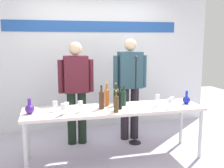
{
  "coord_description": "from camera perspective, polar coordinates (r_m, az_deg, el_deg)",
  "views": [
    {
      "loc": [
        -0.94,
        -3.57,
        1.71
      ],
      "look_at": [
        0.0,
        0.15,
        1.07
      ],
      "focal_mm": 43.14,
      "sensor_mm": 36.0,
      "label": 1
    }
  ],
  "objects": [
    {
      "name": "wine_glass_left_0",
      "position": [
        3.56,
        -9.58,
        -4.57
      ],
      "size": [
        0.06,
        0.06,
        0.15
      ],
      "color": "white",
      "rests_on": "display_table"
    },
    {
      "name": "wine_bottle_1",
      "position": [
        3.93,
        2.5,
        -2.77
      ],
      "size": [
        0.07,
        0.07,
        0.29
      ],
      "color": "#113924",
      "rests_on": "display_table"
    },
    {
      "name": "microphone_stand",
      "position": [
        4.45,
        4.96,
        -6.6
      ],
      "size": [
        0.2,
        0.2,
        1.46
      ],
      "color": "black",
      "rests_on": "ground"
    },
    {
      "name": "wine_bottle_0",
      "position": [
        3.73,
        1.61,
        -3.25
      ],
      "size": [
        0.07,
        0.07,
        0.32
      ],
      "color": "black",
      "rests_on": "display_table"
    },
    {
      "name": "wine_glass_left_2",
      "position": [
        3.47,
        -10.29,
        -4.81
      ],
      "size": [
        0.07,
        0.07,
        0.15
      ],
      "color": "white",
      "rests_on": "display_table"
    },
    {
      "name": "presenter_left",
      "position": [
        4.37,
        -7.6,
        -0.68
      ],
      "size": [
        0.57,
        0.22,
        1.67
      ],
      "color": "black",
      "rests_on": "ground"
    },
    {
      "name": "ground_plane",
      "position": [
        4.06,
        0.54,
        -15.43
      ],
      "size": [
        10.0,
        10.0,
        0.0
      ],
      "primitive_type": "plane",
      "color": "#B4ACC1"
    },
    {
      "name": "decanter_blue_right",
      "position": [
        4.19,
        15.48,
        -3.21
      ],
      "size": [
        0.11,
        0.11,
        0.2
      ],
      "color": "#1925B4",
      "rests_on": "display_table"
    },
    {
      "name": "wine_glass_right_0",
      "position": [
        3.96,
        9.62,
        -2.89
      ],
      "size": [
        0.06,
        0.06,
        0.17
      ],
      "color": "white",
      "rests_on": "display_table"
    },
    {
      "name": "wine_glass_left_3",
      "position": [
        3.69,
        -11.98,
        -4.14
      ],
      "size": [
        0.07,
        0.07,
        0.14
      ],
      "color": "white",
      "rests_on": "display_table"
    },
    {
      "name": "wine_bottle_2",
      "position": [
        3.56,
        0.88,
        -4.03
      ],
      "size": [
        0.06,
        0.06,
        0.3
      ],
      "color": "#46361A",
      "rests_on": "display_table"
    },
    {
      "name": "display_table",
      "position": [
        3.82,
        0.55,
        -5.92
      ],
      "size": [
        2.53,
        0.67,
        0.75
      ],
      "color": "silver",
      "rests_on": "ground"
    },
    {
      "name": "wine_glass_right_2",
      "position": [
        4.02,
        12.63,
        -3.18
      ],
      "size": [
        0.06,
        0.06,
        0.13
      ],
      "color": "white",
      "rests_on": "display_table"
    },
    {
      "name": "wine_glass_right_1",
      "position": [
        3.85,
        12.1,
        -3.61
      ],
      "size": [
        0.06,
        0.06,
        0.14
      ],
      "color": "white",
      "rests_on": "display_table"
    },
    {
      "name": "wine_bottle_5",
      "position": [
        3.89,
        -1.11,
        -2.64
      ],
      "size": [
        0.07,
        0.07,
        0.34
      ],
      "color": "#CB6221",
      "rests_on": "display_table"
    },
    {
      "name": "wine_bottle_3",
      "position": [
        3.92,
        0.81,
        -2.62
      ],
      "size": [
        0.07,
        0.07,
        0.33
      ],
      "color": "#1C3819",
      "rests_on": "display_table"
    },
    {
      "name": "wine_glass_left_1",
      "position": [
        3.6,
        -6.74,
        -4.23
      ],
      "size": [
        0.07,
        0.07,
        0.15
      ],
      "color": "white",
      "rests_on": "display_table"
    },
    {
      "name": "wine_bottle_4",
      "position": [
        3.73,
        -2.23,
        -3.21
      ],
      "size": [
        0.07,
        0.07,
        0.33
      ],
      "color": "#442815",
      "rests_on": "display_table"
    },
    {
      "name": "decanter_blue_left",
      "position": [
        3.66,
        -17.05,
        -5.0
      ],
      "size": [
        0.12,
        0.12,
        0.21
      ],
      "color": "#4A2295",
      "rests_on": "display_table"
    },
    {
      "name": "back_wall",
      "position": [
        5.22,
        -3.84,
        7.15
      ],
      "size": [
        4.68,
        0.11,
        3.0
      ],
      "color": "white",
      "rests_on": "ground"
    },
    {
      "name": "presenter_right",
      "position": [
        4.55,
        3.83,
        0.2
      ],
      "size": [
        0.58,
        0.22,
        1.72
      ],
      "color": "#271F27",
      "rests_on": "ground"
    }
  ]
}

